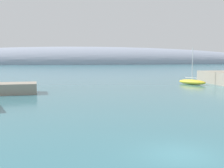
# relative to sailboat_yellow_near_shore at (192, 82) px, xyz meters

# --- Properties ---
(water) EXTENTS (600.00, 600.00, 0.00)m
(water) POSITION_rel_sailboat_yellow_near_shore_xyz_m (-18.16, -39.14, -0.54)
(water) COLOR #38727F
(water) RESTS_ON ground
(distant_ridge) EXTENTS (382.94, 61.15, 32.31)m
(distant_ridge) POSITION_rel_sailboat_yellow_near_shore_xyz_m (-8.74, 215.21, -0.54)
(distant_ridge) COLOR #8E99AD
(distant_ridge) RESTS_ON ground
(sailboat_yellow_near_shore) EXTENTS (4.59, 5.99, 7.35)m
(sailboat_yellow_near_shore) POSITION_rel_sailboat_yellow_near_shore_xyz_m (0.00, 0.00, 0.00)
(sailboat_yellow_near_shore) COLOR yellow
(sailboat_yellow_near_shore) RESTS_ON water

